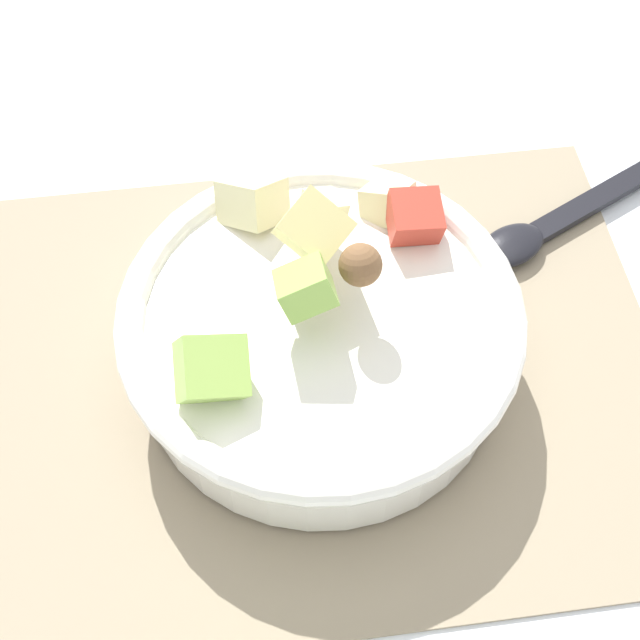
% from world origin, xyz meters
% --- Properties ---
extents(ground_plane, '(2.40, 2.40, 0.00)m').
position_xyz_m(ground_plane, '(0.00, 0.00, 0.00)').
color(ground_plane, silver).
extents(placemat, '(0.48, 0.38, 0.01)m').
position_xyz_m(placemat, '(0.00, 0.00, 0.00)').
color(placemat, gray).
rests_on(placemat, ground_plane).
extents(salad_bowl, '(0.27, 0.27, 0.14)m').
position_xyz_m(salad_bowl, '(-0.00, 0.00, 0.05)').
color(salad_bowl, white).
rests_on(salad_bowl, placemat).
extents(serving_spoon, '(0.21, 0.12, 0.01)m').
position_xyz_m(serving_spoon, '(0.20, 0.10, 0.01)').
color(serving_spoon, black).
rests_on(serving_spoon, placemat).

